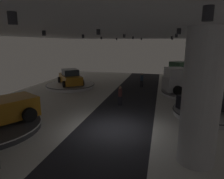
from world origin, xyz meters
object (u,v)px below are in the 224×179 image
(display_car_far_left, at_px, (70,77))
(visitor_walking_near, at_px, (120,94))
(display_platform_far_right, at_px, (192,93))
(display_platform_deep_right, at_px, (189,82))
(display_platform_mid_right, at_px, (209,113))
(display_car_mid_right, at_px, (210,100))
(pickup_truck_far_right, at_px, (189,82))
(column_right, at_px, (201,99))
(display_platform_far_left, at_px, (71,86))
(visitor_walking_far, at_px, (142,79))
(pickup_truck_deep_right, at_px, (187,74))

(display_car_far_left, relative_size, visitor_walking_near, 2.78)
(display_platform_far_right, xyz_separation_m, display_platform_deep_right, (0.39, 5.64, -0.03))
(display_platform_mid_right, height_order, display_car_mid_right, display_car_mid_right)
(display_platform_far_right, relative_size, pickup_truck_far_right, 1.00)
(display_car_far_left, distance_m, display_platform_deep_right, 14.28)
(display_platform_far_right, bearing_deg, display_car_mid_right, -86.02)
(column_right, xyz_separation_m, display_platform_far_left, (-11.46, 11.98, -2.55))
(pickup_truck_far_right, bearing_deg, visitor_walking_far, 153.85)
(visitor_walking_far, bearing_deg, display_car_far_left, -165.43)
(pickup_truck_far_right, relative_size, visitor_walking_near, 3.58)
(pickup_truck_far_right, xyz_separation_m, display_platform_mid_right, (0.73, -5.63, -1.06))
(display_platform_far_left, xyz_separation_m, display_platform_mid_right, (13.22, -5.96, -0.00))
(display_platform_far_left, xyz_separation_m, pickup_truck_deep_right, (12.97, 5.64, 1.00))
(display_platform_deep_right, relative_size, visitor_walking_far, 3.57)
(display_car_mid_right, bearing_deg, visitor_walking_near, 172.83)
(visitor_walking_near, bearing_deg, visitor_walking_far, 82.19)
(display_platform_deep_right, xyz_separation_m, visitor_walking_near, (-6.41, -10.57, 0.76))
(display_car_mid_right, height_order, visitor_walking_far, display_car_mid_right)
(display_car_far_left, bearing_deg, display_platform_far_left, 128.26)
(visitor_walking_far, bearing_deg, pickup_truck_far_right, -26.15)
(pickup_truck_far_right, height_order, visitor_walking_near, pickup_truck_far_right)
(column_right, height_order, display_platform_deep_right, column_right)
(display_platform_far_left, bearing_deg, pickup_truck_deep_right, 23.49)
(column_right, relative_size, visitor_walking_near, 3.46)
(column_right, bearing_deg, display_platform_deep_right, 84.30)
(display_platform_far_left, xyz_separation_m, display_platform_far_right, (12.80, -0.23, -0.02))
(display_platform_far_left, relative_size, display_car_mid_right, 1.18)
(pickup_truck_far_right, distance_m, pickup_truck_deep_right, 5.98)
(display_platform_far_right, relative_size, visitor_walking_far, 3.57)
(display_car_far_left, bearing_deg, display_platform_mid_right, -24.19)
(column_right, height_order, display_platform_far_left, column_right)
(display_platform_far_right, distance_m, pickup_truck_deep_right, 5.96)
(display_platform_mid_right, bearing_deg, display_platform_far_left, 155.75)
(display_platform_far_left, bearing_deg, visitor_walking_near, -37.28)
(pickup_truck_deep_right, bearing_deg, visitor_walking_near, -119.78)
(pickup_truck_deep_right, bearing_deg, display_platform_mid_right, -88.73)
(display_car_far_left, distance_m, pickup_truck_deep_right, 14.13)
(display_platform_far_left, distance_m, pickup_truck_far_right, 12.54)
(pickup_truck_deep_right, bearing_deg, column_right, -94.90)
(display_platform_far_left, height_order, visitor_walking_near, visitor_walking_near)
(display_platform_far_left, relative_size, pickup_truck_deep_right, 1.02)
(column_right, distance_m, display_car_mid_right, 6.46)
(display_platform_mid_right, height_order, pickup_truck_deep_right, pickup_truck_deep_right)
(display_platform_far_right, xyz_separation_m, display_car_mid_right, (0.40, -5.74, 0.94))
(display_car_mid_right, xyz_separation_m, visitor_walking_near, (-6.41, 0.81, -0.21))
(display_platform_far_right, relative_size, display_car_mid_right, 1.25)
(pickup_truck_far_right, bearing_deg, display_platform_far_left, 178.49)
(display_platform_far_right, height_order, display_platform_mid_right, display_platform_mid_right)
(column_right, xyz_separation_m, display_platform_far_right, (1.34, 11.75, -2.57))
(display_platform_deep_right, xyz_separation_m, pickup_truck_deep_right, (-0.23, 0.23, 1.05))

